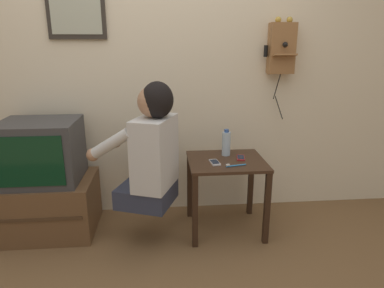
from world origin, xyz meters
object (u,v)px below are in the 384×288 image
water_bottle (226,143)px  cell_phone_held (215,162)px  television (41,151)px  person (151,149)px  toothbrush (234,165)px  wall_phone_antique (281,48)px  framed_picture (75,3)px  cell_phone_spare (241,158)px

water_bottle → cell_phone_held: bearing=-123.2°
television → person: bearing=-16.0°
cell_phone_held → toothbrush: size_ratio=0.85×
cell_phone_held → toothbrush: 0.15m
person → toothbrush: person is taller
water_bottle → toothbrush: size_ratio=1.35×
wall_phone_antique → cell_phone_held: size_ratio=6.20×
framed_picture → cell_phone_spare: size_ratio=3.87×
television → wall_phone_antique: wall_phone_antique is taller
cell_phone_held → water_bottle: (0.12, 0.18, 0.09)m
wall_phone_antique → person: bearing=-155.0°
television → wall_phone_antique: 2.01m
person → cell_phone_held: person is taller
wall_phone_antique → framed_picture: bearing=178.4°
wall_phone_antique → cell_phone_held: 1.07m
framed_picture → toothbrush: (1.12, -0.53, -1.12)m
person → wall_phone_antique: 1.33m
cell_phone_spare → framed_picture: bearing=173.7°
person → television: (-0.81, 0.23, -0.07)m
television → water_bottle: size_ratio=2.65×
water_bottle → toothbrush: 0.27m
television → wall_phone_antique: (1.86, 0.25, 0.73)m
water_bottle → toothbrush: water_bottle is taller
television → cell_phone_spare: size_ratio=4.15×
wall_phone_antique → water_bottle: bearing=-153.6°
wall_phone_antique → cell_phone_spare: (-0.37, -0.32, -0.80)m
framed_picture → cell_phone_held: framed_picture is taller
person → toothbrush: (0.59, -0.00, -0.14)m
person → cell_phone_held: (0.46, 0.08, -0.14)m
television → wall_phone_antique: bearing=7.8°
cell_phone_spare → cell_phone_held: bearing=-146.9°
cell_phone_spare → toothbrush: 0.19m
water_bottle → toothbrush: bearing=-87.0°
cell_phone_held → framed_picture: bearing=148.6°
water_bottle → cell_phone_spare: bearing=-42.4°
wall_phone_antique → toothbrush: 1.04m
wall_phone_antique → cell_phone_spare: size_ratio=6.08×
cell_phone_spare → toothbrush: bearing=-106.0°
television → cell_phone_spare: (1.48, -0.07, -0.07)m
person → television: size_ratio=1.58×
framed_picture → cell_phone_held: (0.99, -0.45, -1.12)m
wall_phone_antique → cell_phone_spare: 0.94m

